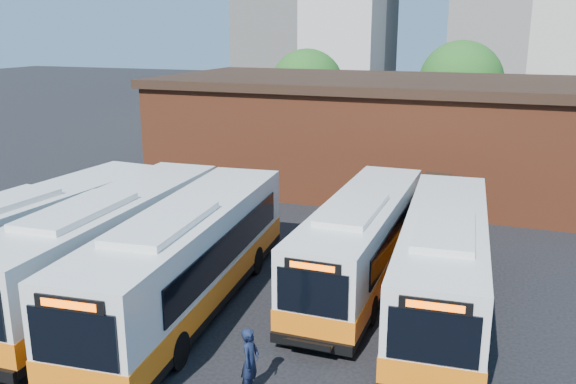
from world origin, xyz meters
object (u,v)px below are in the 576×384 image
at_px(bus_west, 109,248).
at_px(bus_mideast, 361,243).
at_px(bus_east, 443,266).
at_px(bus_farwest, 36,239).
at_px(transit_worker, 250,361).
at_px(bus_midwest, 187,262).

xyz_separation_m(bus_west, bus_mideast, (8.21, 4.02, -0.12)).
relative_size(bus_mideast, bus_east, 0.96).
bearing_deg(bus_mideast, bus_farwest, -160.93).
bearing_deg(transit_worker, bus_west, 59.46).
distance_m(bus_midwest, bus_mideast, 6.49).
bearing_deg(bus_west, bus_east, 10.29).
xyz_separation_m(bus_east, transit_worker, (-4.02, -6.76, -0.65)).
xyz_separation_m(bus_farwest, bus_east, (14.61, 2.67, -0.01)).
height_order(bus_west, bus_midwest, bus_midwest).
height_order(bus_farwest, bus_midwest, bus_midwest).
bearing_deg(bus_west, bus_midwest, -6.99).
xyz_separation_m(bus_farwest, transit_worker, (10.59, -4.09, -0.66)).
bearing_deg(bus_farwest, bus_west, 3.58).
height_order(bus_mideast, bus_east, bus_east).
distance_m(bus_mideast, bus_east, 3.41).
height_order(bus_farwest, bus_mideast, bus_farwest).
relative_size(bus_west, bus_midwest, 0.98).
distance_m(bus_west, transit_worker, 8.42).
xyz_separation_m(bus_west, bus_midwest, (3.32, -0.23, 0.02)).
bearing_deg(bus_farwest, bus_mideast, 22.91).
relative_size(bus_midwest, bus_mideast, 1.11).
bearing_deg(bus_east, bus_midwest, -164.36).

